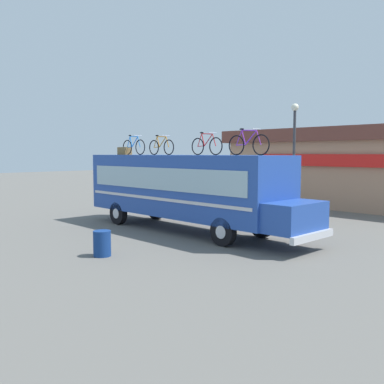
{
  "coord_description": "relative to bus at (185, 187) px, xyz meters",
  "views": [
    {
      "loc": [
        13.41,
        -12.27,
        3.27
      ],
      "look_at": [
        0.64,
        0.0,
        1.67
      ],
      "focal_mm": 40.24,
      "sensor_mm": 36.0,
      "label": 1
    }
  ],
  "objects": [
    {
      "name": "rooftop_bicycle_2",
      "position": [
        -1.12,
        -0.37,
        1.68
      ],
      "size": [
        1.64,
        0.44,
        0.87
      ],
      "color": "black",
      "rests_on": "bus"
    },
    {
      "name": "rooftop_bicycle_1",
      "position": [
        -3.45,
        -0.13,
        1.71
      ],
      "size": [
        1.74,
        0.44,
        0.95
      ],
      "color": "black",
      "rests_on": "bus"
    },
    {
      "name": "street_lamp",
      "position": [
        0.99,
        6.62,
        1.75
      ],
      "size": [
        0.37,
        0.37,
        5.76
      ],
      "color": "#38383D",
      "rests_on": "ground"
    },
    {
      "name": "trash_bin",
      "position": [
        1.49,
        -5.01,
        -1.47
      ],
      "size": [
        0.56,
        0.56,
        0.82
      ],
      "primitive_type": "cylinder",
      "color": "navy",
      "rests_on": "ground"
    },
    {
      "name": "roadside_building",
      "position": [
        0.34,
        14.05,
        0.58
      ],
      "size": [
        15.08,
        7.74,
        4.79
      ],
      "color": "tan",
      "rests_on": "ground"
    },
    {
      "name": "rooftop_bicycle_3",
      "position": [
        1.33,
        -0.09,
        1.7
      ],
      "size": [
        1.68,
        0.44,
        0.92
      ],
      "color": "black",
      "rests_on": "bus"
    },
    {
      "name": "rooftop_bicycle_4",
      "position": [
        3.68,
        -0.43,
        1.72
      ],
      "size": [
        1.81,
        0.44,
        0.95
      ],
      "color": "black",
      "rests_on": "bus"
    },
    {
      "name": "ground_plane",
      "position": [
        -0.24,
        0.0,
        -1.87
      ],
      "size": [
        120.0,
        120.0,
        0.0
      ],
      "primitive_type": "plane",
      "color": "#605E59"
    },
    {
      "name": "luggage_bag_1",
      "position": [
        -4.22,
        -0.1,
        1.51
      ],
      "size": [
        0.65,
        0.41,
        0.37
      ],
      "primitive_type": "cube",
      "color": "olive",
      "rests_on": "bus"
    },
    {
      "name": "bus",
      "position": [
        0.0,
        0.0,
        0.0
      ],
      "size": [
        11.33,
        2.58,
        3.19
      ],
      "color": "#23479E",
      "rests_on": "ground"
    }
  ]
}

